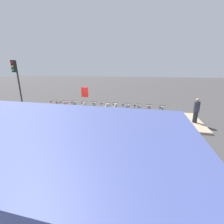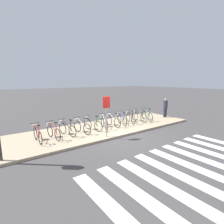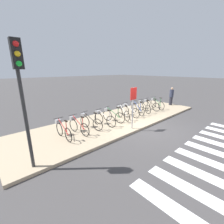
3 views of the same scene
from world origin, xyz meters
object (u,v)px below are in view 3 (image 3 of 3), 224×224
parked_bicycle_7 (137,108)px  traffic_light (20,82)px  parked_bicycle_0 (63,129)px  parked_bicycle_9 (150,105)px  parked_bicycle_2 (90,121)px  parked_bicycle_4 (112,115)px  parked_bicycle_6 (129,110)px  parked_bicycle_10 (156,103)px  pedestrian (171,96)px  parked_bicycle_5 (123,112)px  parked_bicycle_3 (103,118)px  parked_bicycle_1 (78,125)px  parked_bicycle_8 (144,106)px  sign_post (133,101)px

parked_bicycle_7 → traffic_light: bearing=-167.3°
parked_bicycle_0 → parked_bicycle_7: 5.47m
parked_bicycle_7 → traffic_light: (-7.10, -1.60, 2.27)m
traffic_light → parked_bicycle_9: bearing=10.3°
parked_bicycle_2 → parked_bicycle_4: same height
parked_bicycle_6 → parked_bicycle_10: same height
pedestrian → parked_bicycle_9: bearing=175.0°
parked_bicycle_5 → pedestrian: (5.87, -0.20, 0.37)m
parked_bicycle_0 → parked_bicycle_3: size_ratio=1.01×
parked_bicycle_7 → parked_bicycle_5: bearing=-177.9°
parked_bicycle_1 → parked_bicycle_10: (7.06, 0.05, 0.00)m
parked_bicycle_4 → parked_bicycle_6: size_ratio=0.97×
parked_bicycle_8 → parked_bicycle_10: bearing=-3.2°
parked_bicycle_4 → parked_bicycle_9: size_ratio=0.97×
parked_bicycle_0 → parked_bicycle_4: size_ratio=1.03×
parked_bicycle_1 → traffic_light: 3.61m
parked_bicycle_10 → parked_bicycle_0: bearing=-179.6°
parked_bicycle_9 → parked_bicycle_10: size_ratio=1.03×
parked_bicycle_5 → parked_bicycle_10: 3.83m
parked_bicycle_3 → parked_bicycle_9: same height
parked_bicycle_0 → sign_post: (3.16, -1.41, 1.05)m
parked_bicycle_8 → traffic_light: (-7.90, -1.60, 2.27)m
parked_bicycle_5 → parked_bicycle_9: (3.06, 0.04, 0.00)m
parked_bicycle_7 → sign_post: sign_post is taller
parked_bicycle_2 → parked_bicycle_3: bearing=-7.2°
parked_bicycle_4 → parked_bicycle_3: bearing=-170.5°
parked_bicycle_7 → pedestrian: (4.40, -0.26, 0.37)m
parked_bicycle_0 → parked_bicycle_8: (6.26, 0.14, 0.00)m
parked_bicycle_0 → sign_post: bearing=-24.1°
parked_bicycle_6 → parked_bicycle_10: size_ratio=1.03×
parked_bicycle_4 → pedestrian: (6.72, -0.25, 0.37)m
parked_bicycle_3 → parked_bicycle_9: bearing=1.5°
parked_bicycle_3 → parked_bicycle_8: same height
parked_bicycle_4 → pedestrian: pedestrian is taller
parked_bicycle_2 → parked_bicycle_9: size_ratio=0.98×
parked_bicycle_0 → parked_bicycle_1: size_ratio=1.00×
parked_bicycle_5 → parked_bicycle_9: size_ratio=0.96×
parked_bicycle_6 → parked_bicycle_2: bearing=-179.2°
parked_bicycle_10 → parked_bicycle_5: bearing=179.5°
sign_post → parked_bicycle_1: bearing=149.5°
pedestrian → parked_bicycle_5: bearing=178.0°
parked_bicycle_3 → traffic_light: traffic_light is taller
parked_bicycle_5 → pedestrian: 5.88m
sign_post → pedestrian: bearing=10.9°
parked_bicycle_1 → parked_bicycle_6: size_ratio=1.00×
pedestrian → parked_bicycle_7: bearing=176.7°
parked_bicycle_2 → parked_bicycle_3: 0.84m
parked_bicycle_3 → parked_bicycle_5: 1.63m
parked_bicycle_4 → parked_bicycle_6: same height
sign_post → parked_bicycle_7: bearing=33.9°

